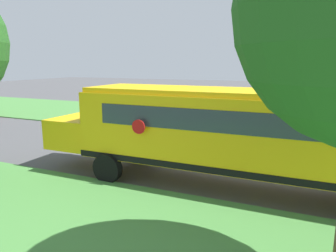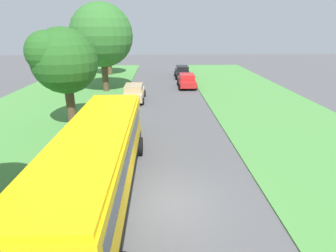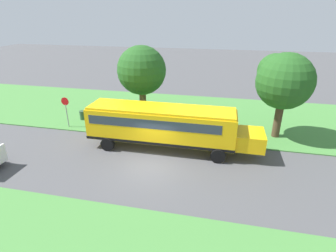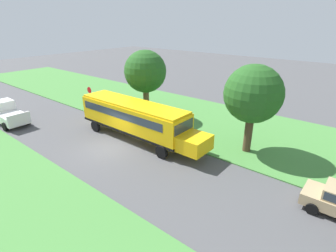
{
  "view_description": "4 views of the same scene",
  "coord_description": "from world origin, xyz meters",
  "px_view_note": "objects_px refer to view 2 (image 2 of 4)",
  "views": [
    {
      "loc": [
        -12.71,
        -1.84,
        3.97
      ],
      "look_at": [
        -0.15,
        3.8,
        1.3
      ],
      "focal_mm": 35.0,
      "sensor_mm": 36.0,
      "label": 1
    },
    {
      "loc": [
        -0.33,
        -8.75,
        6.62
      ],
      "look_at": [
        0.08,
        4.49,
        1.6
      ],
      "focal_mm": 28.0,
      "sensor_mm": 36.0,
      "label": 2
    },
    {
      "loc": [
        14.01,
        4.26,
        9.29
      ],
      "look_at": [
        -2.8,
        0.62,
        1.77
      ],
      "focal_mm": 28.0,
      "sensor_mm": 36.0,
      "label": 3
    },
    {
      "loc": [
        11.36,
        15.41,
        9.48
      ],
      "look_at": [
        -2.82,
        3.81,
        1.99
      ],
      "focal_mm": 28.0,
      "sensor_mm": 36.0,
      "label": 4
    }
  ],
  "objects_px": {
    "car_red_middle": "(187,80)",
    "oak_tree_roadside_mid": "(62,60)",
    "oak_tree_far_end": "(101,35)",
    "oak_tree_across_road": "(109,39)",
    "car_tan_nearest": "(134,92)",
    "school_bus": "(99,156)",
    "car_black_furthest": "(182,71)"
  },
  "relations": [
    {
      "from": "car_tan_nearest",
      "to": "car_red_middle",
      "type": "bearing_deg",
      "value": 45.51
    },
    {
      "from": "car_black_furthest",
      "to": "oak_tree_far_end",
      "type": "bearing_deg",
      "value": -138.53
    },
    {
      "from": "car_tan_nearest",
      "to": "school_bus",
      "type": "bearing_deg",
      "value": -89.73
    },
    {
      "from": "school_bus",
      "to": "oak_tree_far_end",
      "type": "height_order",
      "value": "oak_tree_far_end"
    },
    {
      "from": "school_bus",
      "to": "car_tan_nearest",
      "type": "xyz_separation_m",
      "value": [
        -0.07,
        15.3,
        -1.05
      ]
    },
    {
      "from": "car_red_middle",
      "to": "oak_tree_far_end",
      "type": "xyz_separation_m",
      "value": [
        -9.08,
        -1.57,
        4.92
      ]
    },
    {
      "from": "car_black_furthest",
      "to": "oak_tree_across_road",
      "type": "distance_m",
      "value": 11.32
    },
    {
      "from": "car_red_middle",
      "to": "car_tan_nearest",
      "type": "bearing_deg",
      "value": -134.49
    },
    {
      "from": "car_black_furthest",
      "to": "oak_tree_across_road",
      "type": "relative_size",
      "value": 0.58
    },
    {
      "from": "car_red_middle",
      "to": "oak_tree_across_road",
      "type": "relative_size",
      "value": 0.58
    },
    {
      "from": "car_red_middle",
      "to": "oak_tree_far_end",
      "type": "distance_m",
      "value": 10.44
    },
    {
      "from": "school_bus",
      "to": "oak_tree_roadside_mid",
      "type": "height_order",
      "value": "oak_tree_roadside_mid"
    },
    {
      "from": "oak_tree_far_end",
      "to": "school_bus",
      "type": "bearing_deg",
      "value": -79.65
    },
    {
      "from": "school_bus",
      "to": "oak_tree_roadside_mid",
      "type": "bearing_deg",
      "value": 115.32
    },
    {
      "from": "car_black_furthest",
      "to": "oak_tree_roadside_mid",
      "type": "xyz_separation_m",
      "value": [
        -9.38,
        -19.31,
        3.78
      ]
    },
    {
      "from": "car_black_furthest",
      "to": "oak_tree_across_road",
      "type": "xyz_separation_m",
      "value": [
        -10.24,
        2.32,
        4.22
      ]
    },
    {
      "from": "oak_tree_across_road",
      "to": "car_black_furthest",
      "type": "bearing_deg",
      "value": -12.78
    },
    {
      "from": "car_red_middle",
      "to": "oak_tree_far_end",
      "type": "height_order",
      "value": "oak_tree_far_end"
    },
    {
      "from": "oak_tree_roadside_mid",
      "to": "oak_tree_far_end",
      "type": "relative_size",
      "value": 0.74
    },
    {
      "from": "car_tan_nearest",
      "to": "car_red_middle",
      "type": "xyz_separation_m",
      "value": [
        5.6,
        5.7,
        0.0
      ]
    },
    {
      "from": "oak_tree_roadside_mid",
      "to": "car_red_middle",
      "type": "bearing_deg",
      "value": 53.9
    },
    {
      "from": "school_bus",
      "to": "car_tan_nearest",
      "type": "height_order",
      "value": "school_bus"
    },
    {
      "from": "oak_tree_far_end",
      "to": "oak_tree_across_road",
      "type": "relative_size",
      "value": 1.18
    },
    {
      "from": "car_red_middle",
      "to": "oak_tree_roadside_mid",
      "type": "height_order",
      "value": "oak_tree_roadside_mid"
    },
    {
      "from": "school_bus",
      "to": "car_tan_nearest",
      "type": "distance_m",
      "value": 15.34
    },
    {
      "from": "school_bus",
      "to": "oak_tree_roadside_mid",
      "type": "relative_size",
      "value": 1.86
    },
    {
      "from": "oak_tree_roadside_mid",
      "to": "car_tan_nearest",
      "type": "bearing_deg",
      "value": 62.18
    },
    {
      "from": "oak_tree_far_end",
      "to": "oak_tree_across_road",
      "type": "distance_m",
      "value": 10.43
    },
    {
      "from": "oak_tree_far_end",
      "to": "oak_tree_roadside_mid",
      "type": "bearing_deg",
      "value": -91.54
    },
    {
      "from": "oak_tree_far_end",
      "to": "oak_tree_across_road",
      "type": "xyz_separation_m",
      "value": [
        -1.16,
        10.34,
        -0.71
      ]
    },
    {
      "from": "car_tan_nearest",
      "to": "oak_tree_across_road",
      "type": "relative_size",
      "value": 0.58
    },
    {
      "from": "car_tan_nearest",
      "to": "oak_tree_far_end",
      "type": "bearing_deg",
      "value": 130.05
    }
  ]
}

